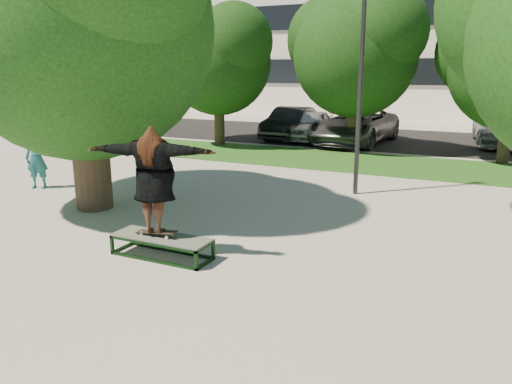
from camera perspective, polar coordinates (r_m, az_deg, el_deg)
The scene contains 16 objects.
ground at distance 9.24m, azimuth -2.82°, elevation -6.40°, with size 120.00×120.00×0.00m, color #A7A199.
grass_strip at distance 17.68m, azimuth 14.94°, elevation 3.06°, with size 30.00×4.00×0.02m, color #1B4D16.
asphalt_strip at distance 24.18m, azimuth 15.57°, elevation 5.84°, with size 40.00×8.00×0.01m, color black.
tree_left at distance 12.18m, azimuth -19.53°, elevation 18.92°, with size 6.96×5.95×7.12m.
bg_tree_left at distance 21.54m, azimuth -4.41°, elevation 15.32°, with size 5.28×4.51×5.77m.
bg_tree_mid at distance 20.38m, azimuth 11.16°, elevation 15.98°, with size 5.76×4.92×6.24m.
bg_tree_right at distance 19.18m, azimuth 27.24°, elevation 13.31°, with size 5.04×4.31×5.43m.
lamppost at distance 12.99m, azimuth 11.92°, elevation 13.41°, with size 0.25×0.15×6.11m.
office_building at distance 40.34m, azimuth 17.76°, elevation 20.17°, with size 30.00×14.12×16.00m.
grind_box at distance 8.90m, azimuth -10.70°, elevation -6.13°, with size 1.80×0.60×0.38m.
skater_rig at distance 8.63m, azimuth -11.59°, elevation 1.37°, with size 2.34×1.14×1.92m.
bystander at distance 14.81m, azimuth -23.77°, elevation 3.60°, with size 0.62×0.41×1.70m, color #1C606A.
car_silver_a at distance 23.14m, azimuth 6.19°, elevation 7.61°, with size 1.61×4.00×1.36m, color silver.
car_dark at distance 23.60m, azimuth 3.98°, elevation 7.88°, with size 1.53×4.38×1.44m, color black.
car_grey at distance 22.33m, azimuth 11.25°, elevation 7.48°, with size 2.62×5.68×1.58m, color slate.
car_silver_b at distance 24.05m, azimuth 26.33°, elevation 6.72°, with size 2.17×5.33×1.55m, color #B1B2B6.
Camera 1 is at (4.14, -7.60, 3.21)m, focal length 35.00 mm.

